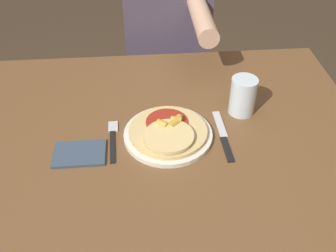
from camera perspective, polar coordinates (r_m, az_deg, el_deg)
dining_table at (r=1.22m, az=-0.77°, el=-5.02°), size 1.22×0.93×0.78m
plate at (r=1.13m, az=0.00°, el=-1.28°), size 0.26×0.26×0.01m
pizza at (r=1.12m, az=0.06°, el=-0.77°), size 0.23×0.23×0.04m
fork at (r=1.14m, az=-8.02°, el=-1.76°), size 0.03×0.18×0.00m
knife at (r=1.15m, az=8.02°, el=-1.45°), size 0.03×0.22×0.00m
drinking_glass at (r=1.21m, az=10.81°, el=4.30°), size 0.08×0.08×0.12m
napkin at (r=1.11m, az=-12.71°, el=-3.92°), size 0.14×0.10×0.01m
person_diner at (r=1.71m, az=-0.13°, el=12.98°), size 0.35×0.52×1.29m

